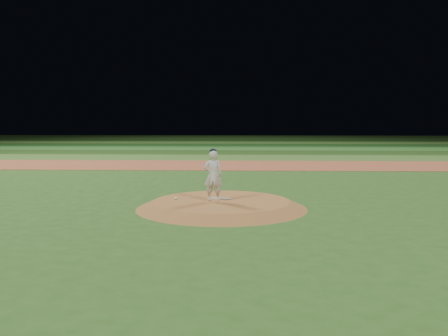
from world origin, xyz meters
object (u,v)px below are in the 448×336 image
(pitchers_mound, at_px, (222,204))
(pitcher_on_mound, at_px, (213,175))
(pitching_rubber, at_px, (221,198))
(rosin_bag, at_px, (176,198))

(pitchers_mound, relative_size, pitcher_on_mound, 3.25)
(pitching_rubber, distance_m, rosin_bag, 1.49)
(pitching_rubber, relative_size, rosin_bag, 5.79)
(pitching_rubber, distance_m, pitcher_on_mound, 0.95)
(rosin_bag, xyz_separation_m, pitcher_on_mound, (1.25, -0.31, 0.80))
(pitchers_mound, bearing_deg, rosin_bag, 172.57)
(pitcher_on_mound, bearing_deg, pitching_rubber, 60.77)
(pitching_rubber, bearing_deg, pitcher_on_mound, -102.63)
(pitching_rubber, xyz_separation_m, rosin_bag, (-1.49, -0.12, 0.02))
(pitchers_mound, height_order, pitching_rubber, pitching_rubber)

